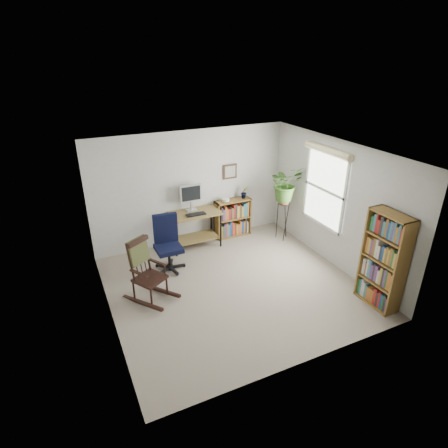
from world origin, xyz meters
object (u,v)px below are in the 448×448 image
low_bookshelf (233,218)px  tall_bookshelf (384,261)px  desk (194,230)px  office_chair (168,244)px  rocking_chair (149,271)px

low_bookshelf → tall_bookshelf: bearing=-72.2°
low_bookshelf → tall_bookshelf: size_ratio=0.53×
desk → low_bookshelf: 0.97m
office_chair → tall_bookshelf: tall_bookshelf is taller
office_chair → rocking_chair: 0.94m
rocking_chair → desk: bearing=15.7°
office_chair → low_bookshelf: bearing=31.5°
desk → tall_bookshelf: size_ratio=0.67×
low_bookshelf → tall_bookshelf: 3.43m
desk → rocking_chair: rocking_chair is taller
rocking_chair → low_bookshelf: 2.77m
rocking_chair → tall_bookshelf: size_ratio=0.68×
tall_bookshelf → desk: bearing=122.6°
office_chair → rocking_chair: size_ratio=0.99×
rocking_chair → low_bookshelf: size_ratio=1.28×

